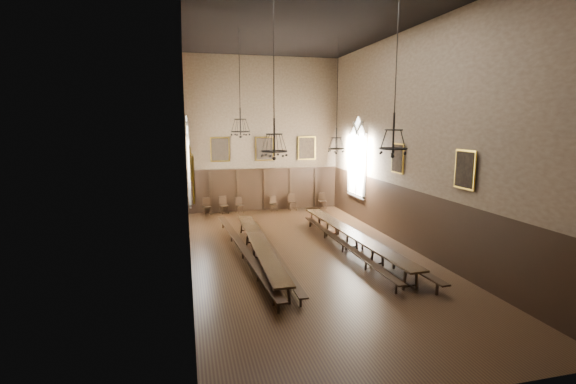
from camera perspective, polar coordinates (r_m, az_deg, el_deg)
name	(u,v)px	position (r m, az deg, el deg)	size (l,w,h in m)	color
floor	(307,255)	(16.85, 2.56, -8.64)	(9.00, 18.00, 0.02)	black
ceiling	(308,17)	(16.46, 2.81, 22.75)	(9.00, 18.00, 0.02)	black
wall_back	(264,135)	(24.80, -3.31, 7.79)	(9.00, 0.02, 9.00)	#756248
wall_front	(454,165)	(7.85, 21.80, 3.45)	(9.00, 0.02, 9.00)	#756248
wall_left	(186,143)	(15.37, -13.76, 6.49)	(0.02, 18.00, 9.00)	#756248
wall_right	(414,141)	(17.85, 16.80, 6.74)	(0.02, 18.00, 9.00)	#756248
wainscot_panelling	(307,225)	(16.51, 2.59, -4.48)	(9.00, 18.00, 2.50)	black
table_left	(259,251)	(16.20, -3.94, -8.04)	(0.81, 9.16, 0.71)	black
table_right	(352,241)	(17.61, 8.70, -6.63)	(1.12, 9.69, 0.75)	black
bench_left_outer	(243,251)	(16.44, -6.23, -8.00)	(1.01, 10.76, 0.48)	black
bench_left_inner	(272,253)	(16.23, -2.16, -8.34)	(0.41, 9.28, 0.42)	black
bench_right_inner	(343,246)	(17.25, 7.49, -7.32)	(0.44, 9.40, 0.42)	black
bench_right_outer	(362,242)	(17.74, 10.15, -6.79)	(0.98, 10.62, 0.48)	black
chair_0	(207,210)	(24.35, -11.02, -2.39)	(0.47, 0.47, 0.97)	black
chair_1	(224,208)	(24.50, -8.74, -2.22)	(0.55, 0.55, 1.00)	black
chair_2	(240,208)	(24.57, -6.62, -2.20)	(0.50, 0.50, 0.92)	black
chair_4	(273,207)	(24.94, -2.00, -2.01)	(0.43, 0.43, 0.86)	black
chair_5	(292,205)	(25.11, 0.58, -1.85)	(0.46, 0.46, 0.97)	black
chair_7	(322,204)	(25.72, 4.71, -1.62)	(0.46, 0.46, 0.95)	black
chandelier_back_left	(240,124)	(17.57, -6.53, 9.19)	(0.79, 0.79, 4.29)	black
chandelier_back_right	(336,140)	(19.52, 6.64, 7.02)	(0.77, 0.77, 5.11)	black
chandelier_front_left	(274,140)	(12.83, -1.90, 7.07)	(0.81, 0.81, 4.78)	black
chandelier_front_right	(393,140)	(14.11, 14.20, 6.96)	(0.94, 0.94, 4.78)	black
portrait_back_0	(220,149)	(24.36, -9.29, 5.76)	(1.10, 0.12, 1.40)	gold
portrait_back_1	(264,149)	(24.71, -3.24, 5.92)	(1.10, 0.12, 1.40)	gold
portrait_back_2	(307,148)	(25.32, 2.58, 6.02)	(1.10, 0.12, 1.40)	gold
portrait_left_0	(190,163)	(16.43, -13.22, 3.89)	(0.12, 1.00, 1.30)	gold
portrait_left_1	(193,178)	(11.95, -12.89, 1.88)	(0.12, 1.00, 1.30)	gold
portrait_right_0	(398,158)	(18.70, 14.78, 4.48)	(0.12, 1.00, 1.30)	gold
portrait_right_1	(465,170)	(14.93, 23.05, 2.84)	(0.12, 1.00, 1.30)	gold
window_right	(357,157)	(22.78, 9.44, 4.75)	(0.20, 2.20, 4.60)	white
window_left	(188,161)	(20.93, -13.51, 4.21)	(0.20, 2.20, 4.60)	white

